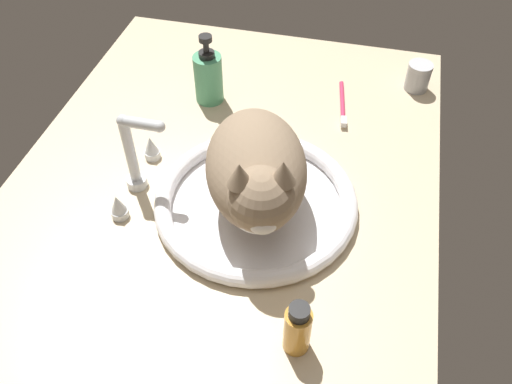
% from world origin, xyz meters
% --- Properties ---
extents(countertop, '(1.15, 0.83, 0.03)m').
position_xyz_m(countertop, '(0.00, 0.00, 0.01)').
color(countertop, '#CCB793').
rests_on(countertop, ground).
extents(sink_basin, '(0.38, 0.38, 0.03)m').
position_xyz_m(sink_basin, '(-0.03, -0.08, 0.04)').
color(sink_basin, white).
rests_on(sink_basin, countertop).
extents(faucet, '(0.20, 0.10, 0.17)m').
position_xyz_m(faucet, '(-0.03, 0.15, 0.10)').
color(faucet, silver).
rests_on(faucet, countertop).
extents(cat, '(0.36, 0.25, 0.18)m').
position_xyz_m(cat, '(-0.05, -0.09, 0.14)').
color(cat, '#8C755B').
rests_on(cat, sink_basin).
extents(metal_jar, '(0.06, 0.06, 0.07)m').
position_xyz_m(metal_jar, '(0.42, -0.36, 0.06)').
color(metal_jar, '#B2B5BA').
rests_on(metal_jar, countertop).
extents(amber_bottle, '(0.04, 0.04, 0.10)m').
position_xyz_m(amber_bottle, '(-0.29, -0.20, 0.08)').
color(amber_bottle, gold).
rests_on(amber_bottle, countertop).
extents(soap_pump_bottle, '(0.06, 0.06, 0.16)m').
position_xyz_m(soap_pump_bottle, '(0.26, 0.10, 0.09)').
color(soap_pump_bottle, '#4C9E70').
rests_on(soap_pump_bottle, countertop).
extents(toothbrush, '(0.16, 0.04, 0.02)m').
position_xyz_m(toothbrush, '(0.31, -0.20, 0.04)').
color(toothbrush, '#D83359').
rests_on(toothbrush, countertop).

